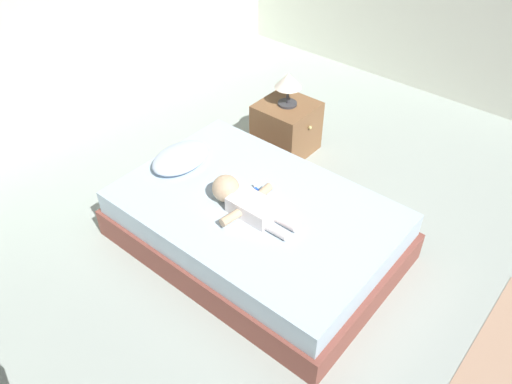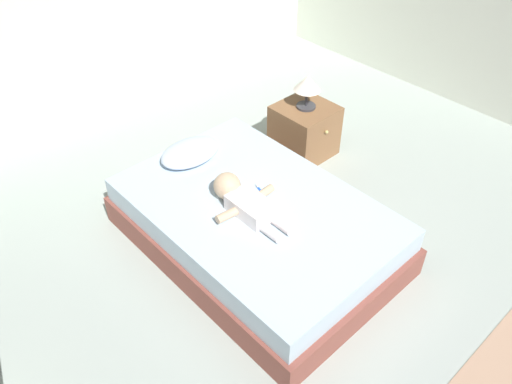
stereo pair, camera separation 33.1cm
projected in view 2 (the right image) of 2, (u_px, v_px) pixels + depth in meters
ground_plane at (310, 303)px, 3.23m from camera, size 8.00×8.00×0.00m
bed at (256, 225)px, 3.50m from camera, size 1.27×1.89×0.39m
pillow at (190, 152)px, 3.72m from camera, size 0.47×0.32×0.11m
baby at (243, 200)px, 3.30m from camera, size 0.47×0.64×0.18m
toothbrush at (262, 192)px, 3.45m from camera, size 0.06×0.16×0.02m
nightstand at (304, 130)px, 4.35m from camera, size 0.45×0.48×0.45m
lamp at (308, 85)px, 4.07m from camera, size 0.22×0.22×0.29m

